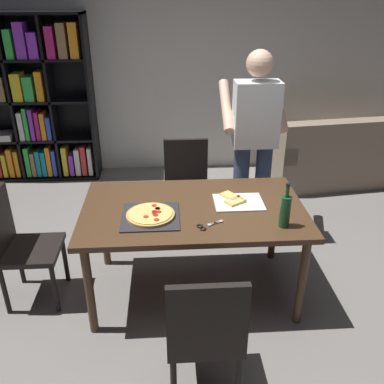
{
  "coord_description": "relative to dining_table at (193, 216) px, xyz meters",
  "views": [
    {
      "loc": [
        -0.18,
        -2.65,
        2.19
      ],
      "look_at": [
        0.0,
        0.15,
        0.8
      ],
      "focal_mm": 38.9,
      "sensor_mm": 36.0,
      "label": 1
    }
  ],
  "objects": [
    {
      "name": "back_wall",
      "position": [
        0.0,
        2.6,
        0.72
      ],
      "size": [
        6.4,
        0.1,
        2.8
      ],
      "primitive_type": "cube",
      "color": "silver",
      "rests_on": "ground_plane"
    },
    {
      "name": "wine_bottle",
      "position": [
        0.59,
        -0.3,
        0.19
      ],
      "size": [
        0.07,
        0.07,
        0.32
      ],
      "color": "#194723",
      "rests_on": "dining_table"
    },
    {
      "name": "chair_left_end",
      "position": [
        -1.29,
        0.0,
        -0.16
      ],
      "size": [
        0.42,
        0.42,
        0.9
      ],
      "color": "black",
      "rests_on": "ground_plane"
    },
    {
      "name": "couch",
      "position": [
        1.91,
        1.99,
        -0.37
      ],
      "size": [
        1.79,
        1.05,
        0.85
      ],
      "color": "gray",
      "rests_on": "ground_plane"
    },
    {
      "name": "bookshelf",
      "position": [
        -1.77,
        2.37,
        0.28
      ],
      "size": [
        1.4,
        0.35,
        1.95
      ],
      "color": "black",
      "rests_on": "ground_plane"
    },
    {
      "name": "person_serving_pizza",
      "position": [
        0.58,
        0.75,
        0.32
      ],
      "size": [
        0.55,
        0.54,
        1.75
      ],
      "color": "#38476B",
      "rests_on": "ground_plane"
    },
    {
      "name": "kitchen_scissors",
      "position": [
        0.07,
        -0.27,
        0.08
      ],
      "size": [
        0.2,
        0.14,
        0.01
      ],
      "color": "silver",
      "rests_on": "dining_table"
    },
    {
      "name": "chair_near_camera",
      "position": [
        -0.0,
        -0.97,
        -0.16
      ],
      "size": [
        0.42,
        0.42,
        0.9
      ],
      "color": "black",
      "rests_on": "ground_plane"
    },
    {
      "name": "chair_far_side",
      "position": [
        0.0,
        0.97,
        -0.16
      ],
      "size": [
        0.42,
        0.42,
        0.9
      ],
      "color": "black",
      "rests_on": "ground_plane"
    },
    {
      "name": "pizza_slices_on_towel",
      "position": [
        0.33,
        0.06,
        0.08
      ],
      "size": [
        0.36,
        0.3,
        0.03
      ],
      "color": "white",
      "rests_on": "dining_table"
    },
    {
      "name": "pepperoni_pizza_on_tray",
      "position": [
        -0.31,
        -0.13,
        0.09
      ],
      "size": [
        0.4,
        0.4,
        0.04
      ],
      "color": "#2D2D33",
      "rests_on": "dining_table"
    },
    {
      "name": "ground_plane",
      "position": [
        0.0,
        0.0,
        -0.68
      ],
      "size": [
        12.0,
        12.0,
        0.0
      ],
      "primitive_type": "plane",
      "color": "gray"
    },
    {
      "name": "dining_table",
      "position": [
        0.0,
        0.0,
        0.0
      ],
      "size": [
        1.62,
        0.96,
        0.75
      ],
      "color": "#4C331E",
      "rests_on": "ground_plane"
    }
  ]
}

